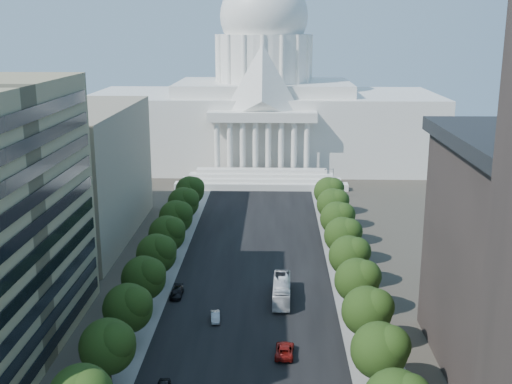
# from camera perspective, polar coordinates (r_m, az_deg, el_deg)

# --- Properties ---
(road_asphalt) EXTENTS (30.00, 260.00, 0.01)m
(road_asphalt) POSITION_cam_1_polar(r_m,az_deg,el_deg) (139.19, -0.07, -5.45)
(road_asphalt) COLOR black
(road_asphalt) RESTS_ON ground
(sidewalk_left) EXTENTS (8.00, 260.00, 0.02)m
(sidewalk_left) POSITION_cam_1_polar(r_m,az_deg,el_deg) (141.04, -7.84, -5.32)
(sidewalk_left) COLOR gray
(sidewalk_left) RESTS_ON ground
(sidewalk_right) EXTENTS (8.00, 260.00, 0.02)m
(sidewalk_right) POSITION_cam_1_polar(r_m,az_deg,el_deg) (139.93, 7.77, -5.48)
(sidewalk_right) COLOR gray
(sidewalk_right) RESTS_ON ground
(capitol) EXTENTS (120.00, 56.00, 73.00)m
(capitol) POSITION_cam_1_polar(r_m,az_deg,el_deg) (227.40, 0.69, 7.53)
(capitol) COLOR white
(capitol) RESTS_ON ground
(office_block_left_far) EXTENTS (38.00, 52.00, 30.00)m
(office_block_left_far) POSITION_cam_1_polar(r_m,az_deg,el_deg) (153.60, -18.15, 1.55)
(office_block_left_far) COLOR gray
(office_block_left_far) RESTS_ON ground
(tree_l_c) EXTENTS (7.79, 7.60, 9.97)m
(tree_l_c) POSITION_cam_1_polar(r_m,az_deg,el_deg) (89.55, -12.89, -13.13)
(tree_l_c) COLOR #33261C
(tree_l_c) RESTS_ON ground
(tree_l_d) EXTENTS (7.79, 7.60, 9.97)m
(tree_l_d) POSITION_cam_1_polar(r_m,az_deg,el_deg) (100.01, -11.17, -9.99)
(tree_l_d) COLOR #33261C
(tree_l_d) RESTS_ON ground
(tree_l_e) EXTENTS (7.79, 7.60, 9.97)m
(tree_l_e) POSITION_cam_1_polar(r_m,az_deg,el_deg) (110.79, -9.81, -7.45)
(tree_l_e) COLOR #33261C
(tree_l_e) RESTS_ON ground
(tree_l_f) EXTENTS (7.79, 7.60, 9.97)m
(tree_l_f) POSITION_cam_1_polar(r_m,az_deg,el_deg) (121.79, -8.71, -5.35)
(tree_l_f) COLOR #33261C
(tree_l_f) RESTS_ON ground
(tree_l_g) EXTENTS (7.79, 7.60, 9.97)m
(tree_l_g) POSITION_cam_1_polar(r_m,az_deg,el_deg) (132.97, -7.80, -3.61)
(tree_l_g) COLOR #33261C
(tree_l_g) RESTS_ON ground
(tree_l_h) EXTENTS (7.79, 7.60, 9.97)m
(tree_l_h) POSITION_cam_1_polar(r_m,az_deg,el_deg) (144.27, -7.03, -2.14)
(tree_l_h) COLOR #33261C
(tree_l_h) RESTS_ON ground
(tree_l_i) EXTENTS (7.79, 7.60, 9.97)m
(tree_l_i) POSITION_cam_1_polar(r_m,az_deg,el_deg) (155.69, -6.37, -0.88)
(tree_l_i) COLOR #33261C
(tree_l_i) RESTS_ON ground
(tree_l_j) EXTENTS (7.79, 7.60, 9.97)m
(tree_l_j) POSITION_cam_1_polar(r_m,az_deg,el_deg) (167.18, -5.81, 0.21)
(tree_l_j) COLOR #33261C
(tree_l_j) RESTS_ON ground
(tree_r_c) EXTENTS (7.79, 7.60, 9.97)m
(tree_r_c) POSITION_cam_1_polar(r_m,az_deg,el_deg) (88.02, 11.14, -13.54)
(tree_r_c) COLOR #33261C
(tree_r_c) RESTS_ON ground
(tree_r_d) EXTENTS (7.79, 7.60, 9.97)m
(tree_r_d) POSITION_cam_1_polar(r_m,az_deg,el_deg) (98.65, 10.03, -10.29)
(tree_r_d) COLOR #33261C
(tree_r_d) RESTS_ON ground
(tree_r_e) EXTENTS (7.79, 7.60, 9.97)m
(tree_r_e) POSITION_cam_1_polar(r_m,az_deg,el_deg) (109.55, 9.15, -7.67)
(tree_r_e) COLOR #33261C
(tree_r_e) RESTS_ON ground
(tree_r_f) EXTENTS (7.79, 7.60, 9.97)m
(tree_r_f) POSITION_cam_1_polar(r_m,az_deg,el_deg) (120.67, 8.44, -5.53)
(tree_r_f) COLOR #33261C
(tree_r_f) RESTS_ON ground
(tree_r_g) EXTENTS (7.79, 7.60, 9.97)m
(tree_r_g) POSITION_cam_1_polar(r_m,az_deg,el_deg) (131.94, 7.85, -3.76)
(tree_r_g) COLOR #33261C
(tree_r_g) RESTS_ON ground
(tree_r_h) EXTENTS (7.79, 7.60, 9.97)m
(tree_r_h) POSITION_cam_1_polar(r_m,az_deg,el_deg) (143.33, 7.36, -2.26)
(tree_r_h) COLOR #33261C
(tree_r_h) RESTS_ON ground
(tree_r_i) EXTENTS (7.79, 7.60, 9.97)m
(tree_r_i) POSITION_cam_1_polar(r_m,az_deg,el_deg) (154.81, 6.94, -0.99)
(tree_r_i) COLOR #33261C
(tree_r_i) RESTS_ON ground
(tree_r_j) EXTENTS (7.79, 7.60, 9.97)m
(tree_r_j) POSITION_cam_1_polar(r_m,az_deg,el_deg) (166.37, 6.58, 0.11)
(tree_r_j) COLOR #33261C
(tree_r_j) RESTS_ON ground
(streetlight_b) EXTENTS (2.61, 0.44, 9.00)m
(streetlight_b) POSITION_cam_1_polar(r_m,az_deg,el_deg) (87.89, 12.24, -14.12)
(streetlight_b) COLOR gray
(streetlight_b) RESTS_ON ground
(streetlight_c) EXTENTS (2.61, 0.44, 9.00)m
(streetlight_c) POSITION_cam_1_polar(r_m,az_deg,el_deg) (110.18, 9.94, -7.93)
(streetlight_c) COLOR gray
(streetlight_c) RESTS_ON ground
(streetlight_d) EXTENTS (2.61, 0.44, 9.00)m
(streetlight_d) POSITION_cam_1_polar(r_m,az_deg,el_deg) (133.44, 8.46, -3.85)
(streetlight_d) COLOR gray
(streetlight_d) RESTS_ON ground
(streetlight_e) EXTENTS (2.61, 0.44, 9.00)m
(streetlight_e) POSITION_cam_1_polar(r_m,az_deg,el_deg) (157.24, 7.43, -1.00)
(streetlight_e) COLOR gray
(streetlight_e) RESTS_ON ground
(streetlight_f) EXTENTS (2.61, 0.44, 9.00)m
(streetlight_f) POSITION_cam_1_polar(r_m,az_deg,el_deg) (181.35, 6.68, 1.10)
(streetlight_f) COLOR gray
(streetlight_f) RESTS_ON ground
(car_silver) EXTENTS (1.92, 4.33, 1.38)m
(car_silver) POSITION_cam_1_polar(r_m,az_deg,el_deg) (108.63, -3.63, -11.03)
(car_silver) COLOR #93969A
(car_silver) RESTS_ON ground
(car_red) EXTENTS (3.05, 6.01, 1.63)m
(car_red) POSITION_cam_1_polar(r_m,az_deg,el_deg) (98.16, 2.55, -13.87)
(car_red) COLOR maroon
(car_red) RESTS_ON ground
(car_dark_b) EXTENTS (2.10, 5.16, 1.50)m
(car_dark_b) POSITION_cam_1_polar(r_m,az_deg,el_deg) (118.28, -7.06, -8.88)
(car_dark_b) COLOR black
(car_dark_b) RESTS_ON ground
(city_bus) EXTENTS (3.34, 12.93, 3.58)m
(city_bus) POSITION_cam_1_polar(r_m,az_deg,el_deg) (115.86, 2.30, -8.73)
(city_bus) COLOR silver
(city_bus) RESTS_ON ground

